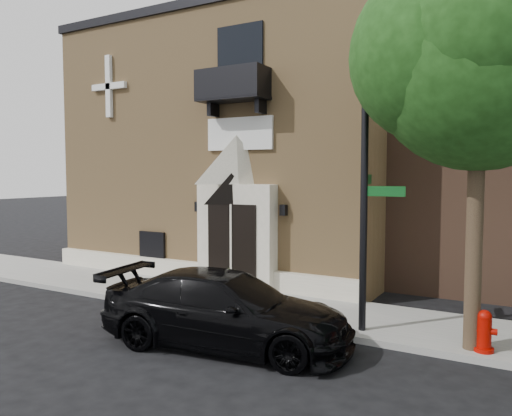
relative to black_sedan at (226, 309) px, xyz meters
The scene contains 8 objects.
ground 2.19m from the black_sedan, 132.46° to the left, with size 120.00×120.00×0.00m, color black.
sidewalk 3.11m from the black_sedan, 97.15° to the left, with size 42.00×3.00×0.15m, color gray.
church 11.10m from the black_sedan, 114.77° to the left, with size 12.20×11.01×9.30m.
street_tree_left 7.13m from the black_sedan, 21.72° to the left, with size 4.97×4.38×7.77m.
black_sedan is the anchor object (origin of this frame).
street_sign 3.95m from the black_sedan, 41.29° to the left, with size 1.02×0.96×6.08m.
fire_hydrant 5.22m from the black_sedan, 21.36° to the left, with size 0.48×0.38×0.84m.
planter 4.46m from the black_sedan, 119.63° to the left, with size 0.64×0.55×0.71m, color #4A622B.
Camera 1 is at (7.10, -10.25, 3.68)m, focal length 35.00 mm.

